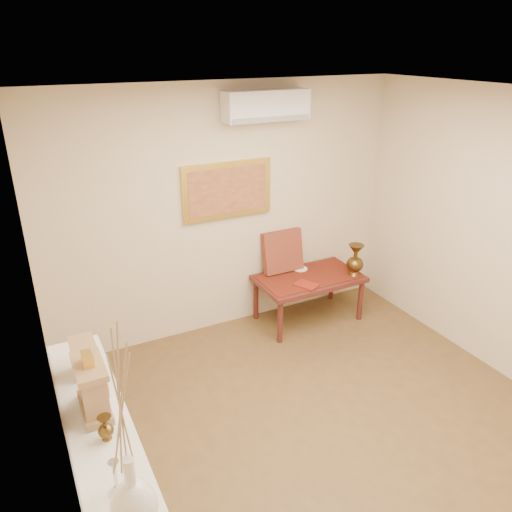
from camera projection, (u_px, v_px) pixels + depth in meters
floor at (343, 448)px, 4.06m from camera, size 4.50×4.50×0.00m
ceiling at (374, 103)px, 2.98m from camera, size 4.50×4.50×0.00m
wall_back at (227, 212)px, 5.36m from camera, size 4.00×0.02×2.70m
wall_left at (57, 382)px, 2.69m from camera, size 0.02×4.50×2.70m
white_vase at (125, 439)px, 2.05m from camera, size 0.21×0.21×1.11m
candlestick at (115, 477)px, 2.44m from camera, size 0.09×0.09×0.20m
brass_urn_small at (105, 425)px, 2.77m from camera, size 0.09×0.09×0.20m
table_cloth at (309, 276)px, 5.73m from camera, size 1.14×0.59×0.01m
brass_urn_tall at (356, 257)px, 5.68m from camera, size 0.20×0.20×0.45m
plate at (300, 269)px, 5.90m from camera, size 0.17×0.17×0.01m
menu at (306, 285)px, 5.51m from camera, size 0.27×0.30×0.01m
cushion at (282, 251)px, 5.78m from camera, size 0.49×0.20×0.50m
display_ledge at (108, 487)px, 3.10m from camera, size 0.37×2.02×0.98m
mantel_clock at (92, 387)px, 2.96m from camera, size 0.17×0.36×0.41m
wooden_chest at (84, 357)px, 3.33m from camera, size 0.16×0.21×0.24m
low_table at (309, 282)px, 5.76m from camera, size 1.20×0.70×0.55m
painting at (227, 190)px, 5.24m from camera, size 1.00×0.06×0.60m
ac_unit at (266, 105)px, 4.98m from camera, size 0.90×0.25×0.30m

